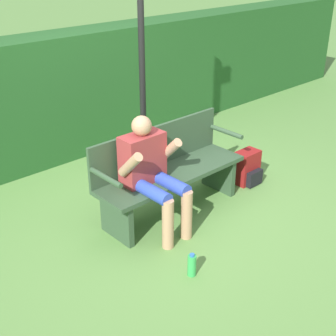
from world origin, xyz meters
name	(u,v)px	position (x,y,z in m)	size (l,w,h in m)	color
ground_plane	(172,211)	(0.00, 0.00, 0.00)	(40.00, 40.00, 0.00)	#5B8942
hedge_back	(62,96)	(0.00, 2.08, 0.78)	(12.00, 0.59, 1.57)	#235623
park_bench	(168,170)	(0.00, 0.07, 0.46)	(1.68, 0.50, 0.90)	#334C33
person_seated	(151,169)	(-0.34, -0.07, 0.64)	(0.57, 0.66, 1.14)	#993333
backpack	(247,168)	(1.10, -0.11, 0.19)	(0.30, 0.26, 0.39)	maroon
water_bottle	(192,265)	(-0.59, -0.88, 0.10)	(0.08, 0.08, 0.22)	green
signpost	(142,41)	(0.32, 0.82, 1.62)	(0.37, 0.09, 2.91)	black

